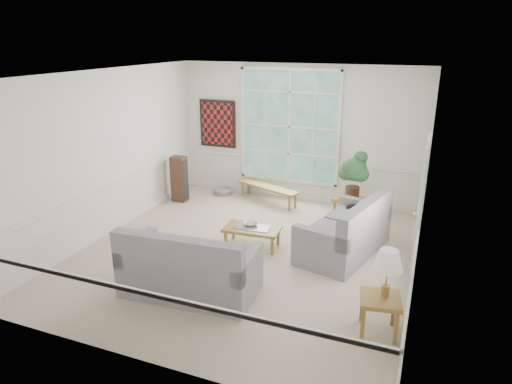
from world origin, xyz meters
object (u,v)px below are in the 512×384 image
(coffee_table, at_px, (252,237))
(loveseat_front, at_px, (190,260))
(end_table, at_px, (349,211))
(side_table, at_px, (379,315))
(loveseat_right, at_px, (344,225))

(coffee_table, bearing_deg, loveseat_front, -102.78)
(loveseat_front, bearing_deg, coffee_table, 77.43)
(end_table, relative_size, side_table, 1.07)
(end_table, distance_m, side_table, 3.54)
(loveseat_right, distance_m, side_table, 2.26)
(end_table, bearing_deg, coffee_table, -129.71)
(loveseat_right, height_order, side_table, loveseat_right)
(side_table, bearing_deg, loveseat_right, 112.49)
(loveseat_front, xyz_separation_m, coffee_table, (0.26, 1.72, -0.33))
(loveseat_front, bearing_deg, side_table, -3.84)
(loveseat_right, xyz_separation_m, side_table, (0.86, -2.07, -0.25))
(coffee_table, height_order, side_table, side_table)
(loveseat_right, xyz_separation_m, loveseat_front, (-1.80, -2.08, 0.01))
(loveseat_right, relative_size, end_table, 3.47)
(coffee_table, distance_m, end_table, 2.19)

